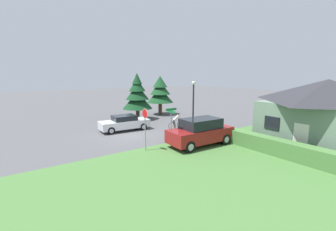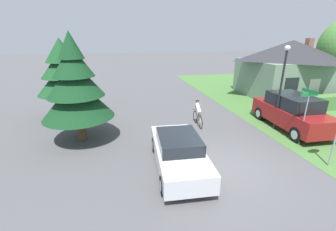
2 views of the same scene
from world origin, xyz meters
The scene contains 12 objects.
ground_plane centered at (0.00, 0.00, 0.00)m, with size 140.00×140.00×0.00m, color #515154.
grass_verge_right centered at (11.87, 4.00, 0.01)m, with size 16.00×36.00×0.01m, color #477538.
cottage_house centered at (10.83, 9.85, 2.44)m, with size 7.80×6.72×4.86m.
hedge_row centered at (10.02, 5.55, 0.51)m, with size 9.68×0.90×1.02m, color #4C7A3D.
sedan_left_lane centered at (-1.59, 0.43, 0.69)m, with size 2.04×4.52×1.40m.
cyclist centered at (0.71, 4.60, 0.71)m, with size 0.44×1.72×1.50m.
parked_suv_right centered at (5.68, 3.02, 0.98)m, with size 2.19×4.92×1.95m.
stop_sign centered at (4.42, -0.80, 1.95)m, with size 0.64×0.07×2.82m.
street_lamp centered at (4.77, 3.08, 2.88)m, with size 0.28×0.28×4.64m.
street_name_sign centered at (4.70, 1.12, 1.89)m, with size 0.90×0.90×2.73m.
conifer_tall_near centered at (-5.69, 3.94, 2.79)m, with size 3.36×3.36×5.26m.
conifer_tall_far centered at (-6.98, 7.87, 3.00)m, with size 3.34×3.34×4.94m.
Camera 1 is at (17.08, -7.90, 4.93)m, focal length 24.00 mm.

